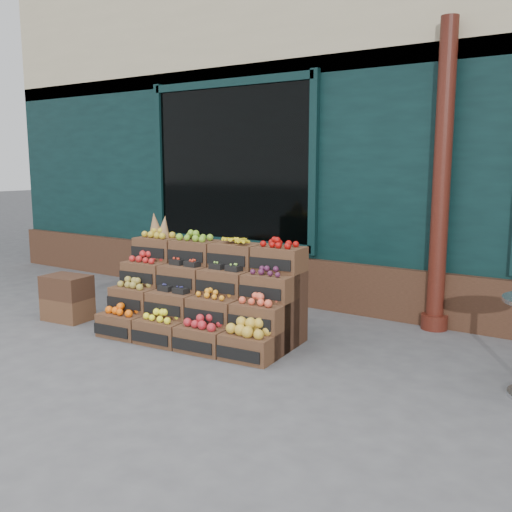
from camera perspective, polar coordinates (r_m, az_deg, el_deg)
The scene contains 5 objects.
ground at distance 5.21m, azimuth -2.54°, elevation -10.51°, with size 60.00×60.00×0.00m, color #4C4C4F.
shop_facade at distance 9.52m, azimuth 16.52°, elevation 12.75°, with size 12.00×6.24×4.80m.
crate_display at distance 5.86m, azimuth -5.18°, elevation -4.42°, with size 2.04×1.13×1.23m.
spare_crates at distance 6.81m, azimuth -18.36°, elevation -3.99°, with size 0.55×0.41×0.51m.
shopkeeper at distance 8.14m, azimuth 0.19°, elevation 3.86°, with size 0.72×0.47×1.98m, color #17512B.
Camera 1 is at (2.94, -3.93, 1.77)m, focal length 40.00 mm.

